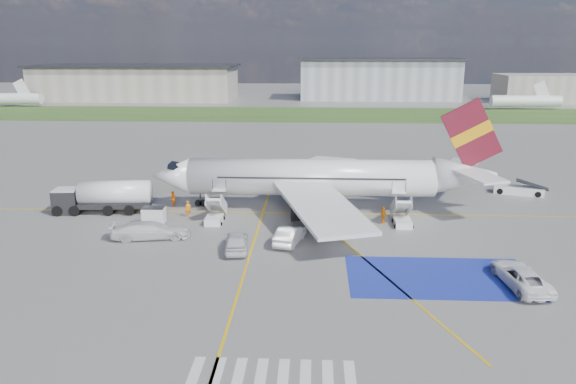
% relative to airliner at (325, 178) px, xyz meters
% --- Properties ---
extents(ground, '(400.00, 400.00, 0.00)m').
position_rel_airliner_xyz_m(ground, '(-1.51, -14.00, -3.39)').
color(ground, '#60605E').
rests_on(ground, ground).
extents(grass_strip, '(400.00, 30.00, 0.01)m').
position_rel_airliner_xyz_m(grass_strip, '(-1.51, 81.00, -3.39)').
color(grass_strip, '#2D4C1E').
rests_on(grass_strip, ground).
extents(taxiway_line_main, '(120.00, 0.20, 0.01)m').
position_rel_airliner_xyz_m(taxiway_line_main, '(-1.51, -2.00, -3.39)').
color(taxiway_line_main, gold).
rests_on(taxiway_line_main, ground).
extents(taxiway_line_cross, '(0.20, 60.00, 0.01)m').
position_rel_airliner_xyz_m(taxiway_line_cross, '(-6.51, -24.00, -3.39)').
color(taxiway_line_cross, gold).
rests_on(taxiway_line_cross, ground).
extents(taxiway_line_diag, '(20.71, 56.45, 0.01)m').
position_rel_airliner_xyz_m(taxiway_line_diag, '(-1.51, -2.00, -3.39)').
color(taxiway_line_diag, gold).
rests_on(taxiway_line_diag, ground).
extents(staging_box, '(14.00, 8.00, 0.01)m').
position_rel_airliner_xyz_m(staging_box, '(8.49, -18.00, -3.39)').
color(staging_box, navy).
rests_on(staging_box, ground).
extents(crosswalk, '(9.00, 4.00, 0.01)m').
position_rel_airliner_xyz_m(crosswalk, '(-3.31, -32.00, -3.39)').
color(crosswalk, silver).
rests_on(crosswalk, ground).
extents(terminal_west, '(60.00, 22.00, 10.00)m').
position_rel_airliner_xyz_m(terminal_west, '(-56.51, 116.00, 1.61)').
color(terminal_west, gray).
rests_on(terminal_west, ground).
extents(terminal_centre, '(48.00, 18.00, 12.00)m').
position_rel_airliner_xyz_m(terminal_centre, '(18.49, 121.00, 2.61)').
color(terminal_centre, gray).
rests_on(terminal_centre, ground).
extents(terminal_east, '(40.00, 16.00, 8.00)m').
position_rel_airliner_xyz_m(terminal_east, '(73.49, 114.00, 0.61)').
color(terminal_east, gray).
rests_on(terminal_east, ground).
extents(airliner, '(36.81, 32.95, 11.92)m').
position_rel_airliner_xyz_m(airliner, '(0.00, 0.00, 0.00)').
color(airliner, silver).
rests_on(airliner, ground).
extents(airstairs_fwd, '(1.90, 5.20, 3.60)m').
position_rel_airliner_xyz_m(airstairs_fwd, '(-11.01, -5.30, -2.77)').
color(airstairs_fwd, silver).
rests_on(airstairs_fwd, ground).
extents(airstairs_aft, '(1.90, 5.20, 3.60)m').
position_rel_airliner_xyz_m(airstairs_aft, '(7.49, -5.30, -2.77)').
color(airstairs_aft, silver).
rests_on(airstairs_aft, ground).
extents(fuel_tanker, '(10.14, 3.61, 3.39)m').
position_rel_airliner_xyz_m(fuel_tanker, '(-23.19, -2.62, -1.97)').
color(fuel_tanker, black).
rests_on(fuel_tanker, ground).
extents(gpu_cart, '(2.18, 1.44, 1.79)m').
position_rel_airliner_xyz_m(gpu_cart, '(-16.82, -6.41, -2.58)').
color(gpu_cart, silver).
rests_on(gpu_cart, ground).
extents(belt_loader, '(6.14, 3.60, 1.78)m').
position_rel_airliner_xyz_m(belt_loader, '(23.01, 6.94, -2.95)').
color(belt_loader, silver).
rests_on(belt_loader, ground).
extents(car_silver_a, '(2.55, 5.13, 1.68)m').
position_rel_airliner_xyz_m(car_silver_a, '(-7.78, -13.10, -2.55)').
color(car_silver_a, silver).
rests_on(car_silver_a, ground).
extents(car_silver_b, '(2.92, 5.22, 1.63)m').
position_rel_airliner_xyz_m(car_silver_b, '(-3.25, -11.08, -2.58)').
color(car_silver_b, '#B2B3B9').
rests_on(car_silver_b, ground).
extents(van_white_a, '(2.87, 5.42, 1.96)m').
position_rel_airliner_xyz_m(van_white_a, '(14.07, -19.22, -2.41)').
color(van_white_a, white).
rests_on(van_white_a, ground).
extents(van_white_b, '(5.61, 2.98, 2.09)m').
position_rel_airliner_xyz_m(van_white_b, '(-15.99, -10.43, -2.35)').
color(van_white_b, silver).
rests_on(van_white_b, ground).
extents(crew_fwd, '(0.69, 0.55, 1.65)m').
position_rel_airliner_xyz_m(crew_fwd, '(-14.05, -3.65, -2.57)').
color(crew_fwd, orange).
rests_on(crew_fwd, ground).
extents(crew_nose, '(1.02, 1.03, 1.68)m').
position_rel_airliner_xyz_m(crew_nose, '(-16.54, -0.02, -2.55)').
color(crew_nose, orange).
rests_on(crew_nose, ground).
extents(crew_aft, '(0.87, 1.10, 1.74)m').
position_rel_airliner_xyz_m(crew_aft, '(5.70, -5.03, -2.52)').
color(crew_aft, orange).
rests_on(crew_aft, ground).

